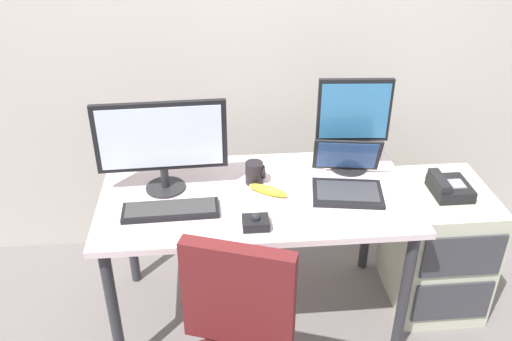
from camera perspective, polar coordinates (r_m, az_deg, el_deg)
ground_plane at (r=2.92m, az=0.00°, el=-14.46°), size 8.00×8.00×0.00m
back_wall at (r=2.86m, az=-1.33°, el=17.06°), size 6.00×0.10×2.80m
desk at (r=2.51m, az=0.00°, el=-3.98°), size 1.40×0.73×0.72m
file_cabinet at (r=2.94m, az=18.32°, el=-7.48°), size 0.42×0.53×0.65m
desk_phone at (r=2.73m, az=19.49°, el=-1.66°), size 0.17×0.20×0.09m
monitor_main at (r=2.41m, az=-9.87°, el=3.03°), size 0.57×0.18×0.43m
monitor_side at (r=2.58m, az=10.13°, el=5.30°), size 0.34×0.18×0.46m
keyboard at (r=2.36m, az=-8.89°, el=-4.09°), size 0.41×0.15×0.03m
laptop at (r=2.51m, az=9.51°, el=-0.86°), size 0.36×0.37×0.22m
trackball_mouse at (r=2.24m, az=-0.02°, el=-5.43°), size 0.11×0.09×0.07m
coffee_mug at (r=2.52m, az=-0.14°, el=-0.23°), size 0.09×0.08×0.11m
paper_notepad at (r=2.67m, az=5.13°, el=0.38°), size 0.20×0.24×0.01m
banana at (r=2.45m, az=1.26°, el=-2.08°), size 0.18×0.14×0.04m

